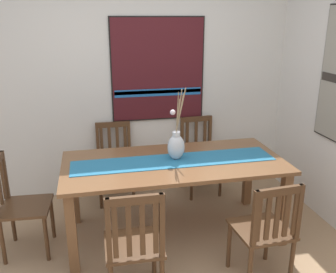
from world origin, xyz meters
TOP-DOWN VIEW (x-y plane):
  - wall_back at (0.00, 1.86)m, footprint 6.40×0.12m
  - dining_table at (0.20, 0.73)m, footprint 2.04×0.96m
  - table_runner at (0.20, 0.73)m, footprint 1.88×0.36m
  - centerpiece_vase at (0.23, 0.77)m, footprint 0.18×0.18m
  - chair_0 at (0.72, 1.58)m, footprint 0.45×0.45m
  - chair_1 at (-0.29, -0.11)m, footprint 0.43×0.43m
  - chair_2 at (-1.20, 0.72)m, footprint 0.44×0.44m
  - chair_3 at (0.73, -0.12)m, footprint 0.45×0.45m
  - chair_4 at (-0.29, 1.60)m, footprint 0.43×0.43m
  - painting_on_back_wall at (0.26, 1.79)m, footprint 1.08×0.05m

SIDE VIEW (x-z plane):
  - chair_0 at x=0.72m, z-range 0.02..0.91m
  - chair_4 at x=-0.29m, z-range 0.03..0.91m
  - chair_2 at x=-1.20m, z-range 0.02..0.92m
  - chair_3 at x=0.73m, z-range 0.03..0.92m
  - chair_1 at x=-0.29m, z-range 0.02..0.95m
  - dining_table at x=0.20m, z-range 0.28..1.04m
  - table_runner at x=0.20m, z-range 0.76..0.76m
  - centerpiece_vase at x=0.23m, z-range 0.56..1.24m
  - wall_back at x=0.00m, z-range 0.00..2.70m
  - painting_on_back_wall at x=0.26m, z-range 0.87..2.04m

